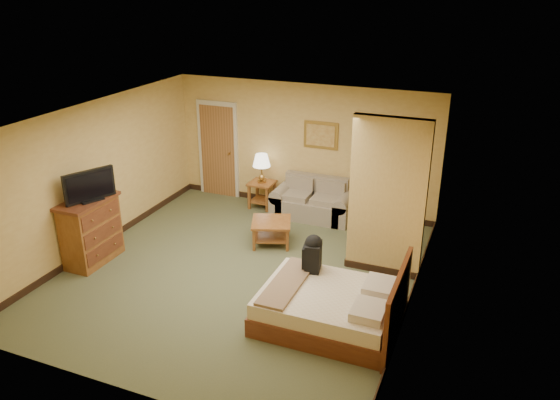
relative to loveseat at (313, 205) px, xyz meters
The scene contains 17 objects.
floor 2.61m from the loveseat, 98.18° to the right, with size 6.00×6.00×0.00m, color #525839.
ceiling 3.49m from the loveseat, 98.18° to the right, with size 6.00×6.00×0.00m, color white.
back_wall 1.18m from the loveseat, 130.64° to the left, with size 5.50×0.02×2.60m, color tan.
left_wall 4.17m from the loveseat, 140.52° to the right, with size 0.02×6.00×2.60m, color tan.
right_wall 3.65m from the loveseat, 47.19° to the right, with size 0.02×6.00×2.60m, color tan.
partition 2.64m from the loveseat, 42.73° to the right, with size 1.20×0.15×2.60m, color tan.
door 2.48m from the loveseat, behind, with size 0.94×0.16×2.10m.
baseboard 0.60m from the loveseat, 131.31° to the left, with size 5.50×0.02×0.12m, color black.
loveseat is the anchor object (origin of this frame).
side_table 1.16m from the loveseat, behind, with size 0.51×0.51×0.56m.
table_lamp 1.38m from the loveseat, behind, with size 0.37×0.37×0.60m.
coffee_table 1.44m from the loveseat, 102.17° to the right, with size 0.89×0.89×0.44m.
wall_picture 1.40m from the loveseat, 90.00° to the left, with size 0.70×0.04×0.55m.
dresser 4.26m from the loveseat, 131.99° to the right, with size 0.56×1.06×1.13m.
tv 4.33m from the loveseat, 130.98° to the right, with size 0.41×0.80×0.52m.
bed 3.68m from the loveseat, 66.74° to the right, with size 1.91×1.57×1.01m.
backpack 3.08m from the loveseat, 70.99° to the right, with size 0.27×0.36×0.56m.
Camera 1 is at (3.58, -7.04, 4.53)m, focal length 35.00 mm.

